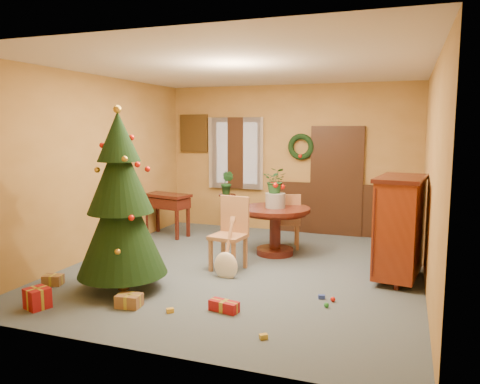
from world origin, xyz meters
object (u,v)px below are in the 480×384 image
at_px(dining_table, 275,222).
at_px(christmas_tree, 121,204).
at_px(chair_near, 231,230).
at_px(sideboard, 400,225).
at_px(writing_desk, 167,204).

distance_m(dining_table, christmas_tree, 2.73).
distance_m(chair_near, sideboard, 2.36).
bearing_deg(chair_near, sideboard, 6.94).
bearing_deg(sideboard, dining_table, 160.64).
relative_size(dining_table, sideboard, 0.80).
bearing_deg(writing_desk, sideboard, -16.68).
bearing_deg(chair_near, writing_desk, 140.77).
xyz_separation_m(dining_table, writing_desk, (-2.31, 0.59, 0.07)).
height_order(chair_near, christmas_tree, christmas_tree).
relative_size(dining_table, christmas_tree, 0.48).
height_order(dining_table, writing_desk, writing_desk).
bearing_deg(sideboard, writing_desk, 163.32).
xyz_separation_m(writing_desk, sideboard, (4.24, -1.27, 0.15)).
xyz_separation_m(dining_table, christmas_tree, (-1.40, -2.28, 0.57)).
height_order(chair_near, sideboard, sideboard).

